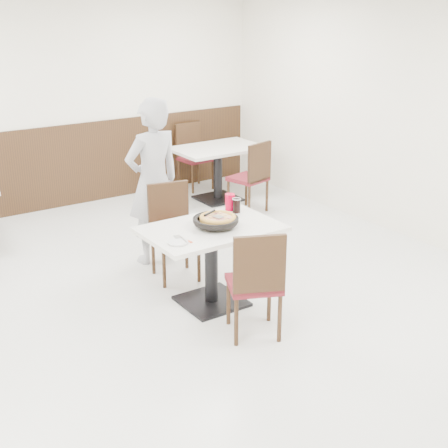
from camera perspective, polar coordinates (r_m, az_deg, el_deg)
floor at (r=5.81m, az=-2.47°, el=-7.38°), size 7.00×7.00×0.00m
wall_back at (r=8.45m, az=-15.42°, el=10.66°), size 6.00×0.04×2.80m
wall_right at (r=7.30m, az=18.08°, el=9.01°), size 0.04×7.00×2.80m
wainscot_back at (r=8.60m, az=-14.85°, el=5.06°), size 5.90×0.03×1.10m
main_table at (r=5.69m, az=-1.17°, el=-3.83°), size 1.22×0.83×0.75m
chair_near at (r=5.15m, az=2.75°, el=-5.26°), size 0.56×0.56×0.95m
chair_far at (r=6.18m, az=-4.50°, el=-0.87°), size 0.49×0.49×0.95m
trivet at (r=5.55m, az=-0.68°, el=-0.07°), size 0.12×0.12×0.04m
pizza_pan at (r=5.53m, az=-0.76°, el=0.12°), size 0.40×0.40×0.01m
pizza at (r=5.56m, az=-0.56°, el=0.43°), size 0.33×0.33×0.02m
pizza_server at (r=5.53m, az=-0.53°, el=0.69°), size 0.09×0.10×0.00m
napkin at (r=5.21m, az=-4.19°, el=-1.67°), size 0.17×0.17×0.00m
side_plate at (r=5.19m, az=-4.24°, el=-1.67°), size 0.17×0.17×0.01m
fork at (r=5.23m, az=-3.73°, el=-1.39°), size 0.04×0.16×0.00m
cola_glass at (r=5.90m, az=1.15°, el=1.66°), size 0.08×0.08×0.13m
red_cup at (r=5.97m, az=0.55°, el=2.03°), size 0.10×0.10×0.16m
diner_person at (r=6.51m, az=-6.49°, el=3.85°), size 0.67×0.48×1.75m
bg_table_right at (r=8.66m, az=-0.57°, el=4.63°), size 1.28×0.92×0.75m
bg_chair_right_near at (r=8.14m, az=2.20°, el=4.34°), size 0.51×0.51×0.95m
bg_chair_right_far at (r=9.17m, az=-2.63°, el=6.13°), size 0.44×0.44×0.95m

